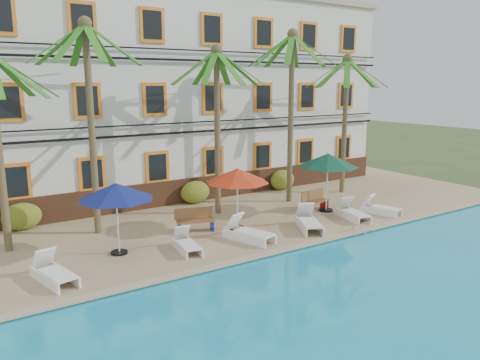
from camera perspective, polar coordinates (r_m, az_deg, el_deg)
ground at (r=17.42m, az=4.04°, el=-8.34°), size 100.00×100.00×0.00m
pool_deck at (r=21.38m, az=-4.08°, el=-4.16°), size 30.00×12.00×0.25m
swimming_pool at (r=13.01m, az=23.77°, el=-16.18°), size 26.00×12.00×0.20m
pool_coping at (r=16.66m, az=5.93°, el=-8.30°), size 30.00×0.35×0.06m
hotel_building at (r=25.05m, az=-9.90°, el=10.21°), size 25.40×6.44×10.22m
palm_b at (r=18.30m, az=-17.86°, el=9.41°), size 4.11×4.11×8.07m
palm_c at (r=20.32m, az=-2.81°, el=8.92°), size 4.11×4.11×7.33m
palm_d at (r=22.53m, az=6.27°, el=10.41°), size 4.11×4.11×8.18m
palm_e at (r=25.02m, az=12.75°, el=8.98°), size 4.11×4.11×7.18m
shrub_left at (r=20.43m, az=-25.06°, el=-4.06°), size 1.50×0.90×1.10m
shrub_mid at (r=22.70m, az=-5.49°, el=-1.48°), size 1.50×0.90×1.10m
shrub_right at (r=25.55m, az=5.17°, el=0.02°), size 1.50×0.90×1.10m
umbrella_blue at (r=16.11m, az=-14.88°, el=-1.40°), size 2.55×2.55×2.55m
umbrella_red at (r=18.29m, az=-0.32°, el=0.51°), size 2.53×2.53×2.53m
umbrella_green at (r=21.21m, az=10.67°, el=2.35°), size 2.74×2.74×2.73m
lounger_a at (r=14.99m, az=-21.77°, el=-10.39°), size 1.08×2.02×0.90m
lounger_b at (r=16.48m, az=-6.55°, el=-7.71°), size 0.82×1.75×0.79m
lounger_c at (r=17.41m, az=0.95°, el=-6.38°), size 1.31×2.15×0.96m
lounger_d at (r=18.90m, az=8.37°, el=-5.02°), size 1.60×2.15×0.97m
lounger_e at (r=20.68m, az=13.53°, el=-3.84°), size 1.06×1.96×0.88m
lounger_f at (r=21.80m, az=16.68°, el=-3.25°), size 1.09×1.86×0.83m
bench_left at (r=18.50m, az=-5.46°, el=-4.81°), size 1.57×0.91×0.93m
bench_right at (r=21.59m, az=9.02°, el=-2.49°), size 1.55×0.69×0.93m
pool_ladder at (r=19.01m, az=14.75°, el=-6.18°), size 0.54×0.74×0.74m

